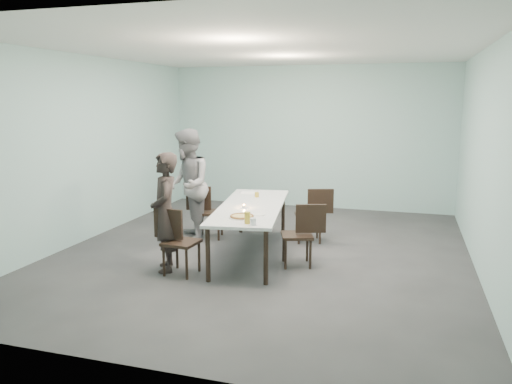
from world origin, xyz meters
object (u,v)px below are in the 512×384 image
(table, at_px, (251,209))
(side_plate, at_px, (259,214))
(chair_near_right, at_px, (303,230))
(water_tumbler, at_px, (253,222))
(chair_far_right, at_px, (314,211))
(tealight, at_px, (244,206))
(diner_far, at_px, (188,185))
(beer_glass, at_px, (247,218))
(amber_tumbler, at_px, (257,195))
(chair_far_left, at_px, (205,208))
(diner_near, at_px, (165,212))
(pizza, at_px, (242,216))
(chair_near_left, at_px, (176,237))

(table, relative_size, side_plate, 15.04)
(chair_near_right, bearing_deg, water_tumbler, 43.48)
(chair_far_right, bearing_deg, tealight, 37.59)
(side_plate, relative_size, tealight, 3.21)
(diner_far, height_order, beer_glass, diner_far)
(table, bearing_deg, side_plate, -63.15)
(amber_tumbler, bearing_deg, chair_far_left, 177.71)
(side_plate, bearing_deg, diner_near, -159.80)
(pizza, height_order, water_tumbler, water_tumbler)
(diner_near, bearing_deg, side_plate, 81.85)
(diner_far, bearing_deg, pizza, 21.53)
(chair_near_right, bearing_deg, chair_far_right, -104.78)
(diner_near, height_order, water_tumbler, diner_near)
(side_plate, height_order, beer_glass, beer_glass)
(beer_glass, xyz_separation_m, tealight, (-0.34, 0.88, -0.05))
(water_tumbler, bearing_deg, side_plate, 99.46)
(water_tumbler, height_order, tealight, water_tumbler)
(beer_glass, bearing_deg, water_tumbler, -30.09)
(water_tumbler, bearing_deg, tealight, 114.55)
(beer_glass, bearing_deg, chair_near_right, 55.47)
(chair_near_right, distance_m, diner_far, 2.22)
(chair_near_left, bearing_deg, beer_glass, 5.35)
(diner_far, relative_size, beer_glass, 12.23)
(chair_far_left, bearing_deg, chair_far_right, -1.93)
(diner_near, xyz_separation_m, amber_tumbler, (0.79, 1.63, -0.01))
(chair_far_left, relative_size, pizza, 2.56)
(diner_far, bearing_deg, beer_glass, 19.06)
(chair_far_left, relative_size, diner_far, 0.47)
(chair_far_left, bearing_deg, diner_near, -97.15)
(water_tumbler, bearing_deg, table, 108.61)
(chair_far_left, distance_m, diner_near, 1.70)
(chair_far_left, xyz_separation_m, chair_near_right, (1.85, -0.94, 0.00))
(chair_near_right, bearing_deg, tealight, -23.82)
(diner_far, distance_m, water_tumbler, 2.24)
(table, height_order, side_plate, side_plate)
(chair_far_right, xyz_separation_m, water_tumbler, (-0.38, -2.09, 0.29))
(water_tumbler, distance_m, amber_tumbler, 1.82)
(chair_near_right, relative_size, pizza, 2.56)
(table, xyz_separation_m, tealight, (-0.05, -0.19, 0.08))
(diner_far, bearing_deg, chair_far_left, 112.61)
(pizza, height_order, tealight, tealight)
(table, distance_m, chair_far_right, 1.24)
(beer_glass, height_order, tealight, beer_glass)
(diner_near, bearing_deg, chair_far_right, 111.47)
(chair_far_right, bearing_deg, diner_far, -2.48)
(chair_near_right, height_order, amber_tumbler, chair_near_right)
(diner_near, relative_size, beer_glass, 10.71)
(beer_glass, bearing_deg, chair_far_right, 76.92)
(water_tumbler, bearing_deg, chair_near_right, 61.77)
(chair_near_left, height_order, diner_far, diner_far)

